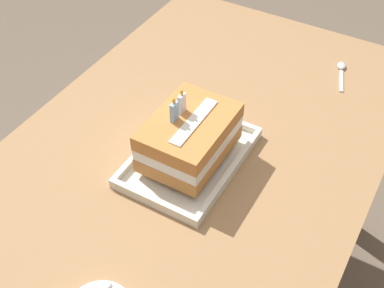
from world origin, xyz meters
name	(u,v)px	position (x,y,z in m)	size (l,w,h in m)	color
dining_table	(194,176)	(0.00, 0.00, 0.63)	(1.23, 0.78, 0.73)	#9E754C
foil_tray	(189,158)	(-0.04, -0.01, 0.74)	(0.30, 0.21, 0.02)	silver
birthday_cake	(189,137)	(-0.04, -0.01, 0.81)	(0.21, 0.15, 0.15)	#C57D3E
serving_spoon_near_tray	(341,69)	(0.44, -0.20, 0.74)	(0.12, 0.05, 0.01)	silver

